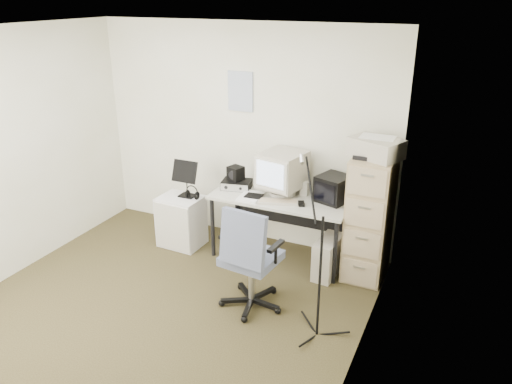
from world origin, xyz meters
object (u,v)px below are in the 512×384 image
at_px(filing_cabinet, 370,217).
at_px(desk, 281,227).
at_px(side_cart, 181,221).
at_px(office_chair, 251,256).

height_order(filing_cabinet, desk, filing_cabinet).
distance_m(filing_cabinet, desk, 0.99).
height_order(filing_cabinet, side_cart, filing_cabinet).
relative_size(filing_cabinet, office_chair, 1.23).
bearing_deg(filing_cabinet, office_chair, -129.75).
bearing_deg(desk, filing_cabinet, 1.81).
bearing_deg(filing_cabinet, desk, -178.19).
height_order(desk, side_cart, desk).
bearing_deg(desk, office_chair, -84.37).
relative_size(desk, side_cart, 2.52).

